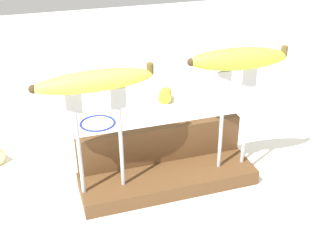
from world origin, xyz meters
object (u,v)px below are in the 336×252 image
Objects in this scene: banana_raised_left at (95,81)px; fork_stand_right at (235,110)px; banana_raised_right at (239,59)px; banana_chunk_far at (165,95)px; wire_coil at (98,122)px; fork_stand_left at (99,133)px.

fork_stand_right is at bearing 0.00° from banana_raised_left.
banana_chunk_far is at bearing 91.78° from banana_raised_right.
banana_chunk_far is 0.57× the size of wire_coil.
banana_raised_left is at bearing -97.69° from wire_coil.
fork_stand_right is at bearing 0.00° from fork_stand_left.
banana_raised_right is at bearing -88.22° from banana_chunk_far.
fork_stand_right is at bearing -55.64° from wire_coil.
banana_raised_left is at bearing -122.36° from banana_chunk_far.
fork_stand_left is 0.46m from banana_chunk_far.
fork_stand_right is 3.88× the size of banana_chunk_far.
banana_raised_left is 3.96× the size of banana_chunk_far.
banana_raised_right is at bearing 172.56° from fork_stand_right.
fork_stand_right is 1.08× the size of banana_raised_right.
banana_chunk_far is (0.24, 0.38, -0.22)m from banana_raised_left.
fork_stand_right is (0.25, 0.00, 0.00)m from fork_stand_left.
fork_stand_left is 1.05× the size of banana_raised_right.
banana_raised_right reaches higher than banana_chunk_far.
banana_raised_left is at bearing -180.00° from banana_raised_right.
fork_stand_left is at bearing 1.84° from banana_raised_left.
banana_raised_left is 2.24× the size of wire_coil.
banana_chunk_far is (0.24, 0.38, -0.13)m from fork_stand_left.
banana_raised_left reaches higher than banana_chunk_far.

